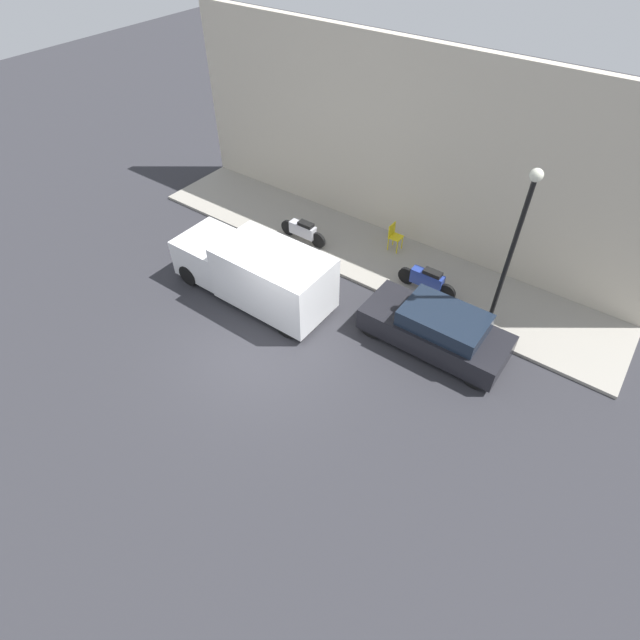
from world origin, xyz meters
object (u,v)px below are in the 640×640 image
object	(u,v)px
scooter_silver	(303,231)
motorcycle_blue	(427,280)
parked_car	(436,329)
delivery_van	(254,270)
cafe_chair	(394,235)
streetlamp	(516,238)

from	to	relation	value
scooter_silver	motorcycle_blue	bearing A→B (deg)	-89.07
parked_car	delivery_van	xyz separation A→B (m)	(-1.29, 5.36, 0.34)
delivery_van	scooter_silver	distance (m)	3.10
scooter_silver	delivery_van	bearing A→B (deg)	-170.57
scooter_silver	cafe_chair	xyz separation A→B (m)	(1.43, -2.73, 0.12)
parked_car	motorcycle_blue	bearing A→B (deg)	33.33
parked_car	scooter_silver	world-z (taller)	parked_car
motorcycle_blue	cafe_chair	size ratio (longest dim) A/B	2.06
parked_car	streetlamp	world-z (taller)	streetlamp
scooter_silver	cafe_chair	distance (m)	3.08
parked_car	streetlamp	distance (m)	3.07
cafe_chair	scooter_silver	bearing A→B (deg)	117.62
delivery_van	streetlamp	size ratio (longest dim) A/B	1.04
motorcycle_blue	scooter_silver	world-z (taller)	motorcycle_blue
delivery_van	motorcycle_blue	world-z (taller)	delivery_van
scooter_silver	streetlamp	bearing A→B (deg)	-92.96
parked_car	cafe_chair	xyz separation A→B (m)	(3.17, 3.14, 0.02)
streetlamp	cafe_chair	bearing A→B (deg)	66.53
parked_car	delivery_van	size ratio (longest dim) A/B	0.78
motorcycle_blue	scooter_silver	xyz separation A→B (m)	(-0.08, 4.67, -0.03)
delivery_van	streetlamp	distance (m)	7.22
delivery_van	scooter_silver	bearing A→B (deg)	9.43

